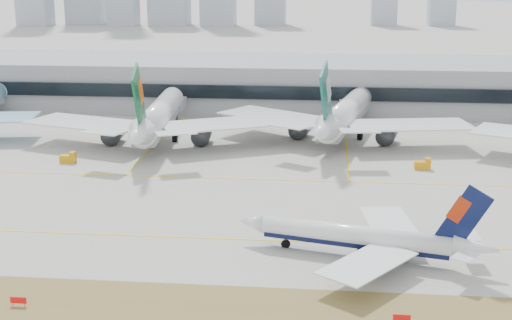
# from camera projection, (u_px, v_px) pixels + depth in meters

# --- Properties ---
(ground) EXTENTS (3000.00, 3000.00, 0.00)m
(ground) POSITION_uv_depth(u_px,v_px,m) (201.00, 227.00, 123.46)
(ground) COLOR #9B9891
(ground) RESTS_ON ground
(taxiing_airliner) EXTENTS (40.01, 34.18, 13.63)m
(taxiing_airliner) POSITION_uv_depth(u_px,v_px,m) (364.00, 238.00, 109.54)
(taxiing_airliner) COLOR white
(taxiing_airliner) RESTS_ON ground
(widebody_eva) EXTENTS (67.39, 66.06, 24.07)m
(widebody_eva) POSITION_uv_depth(u_px,v_px,m) (158.00, 118.00, 182.44)
(widebody_eva) COLOR white
(widebody_eva) RESTS_ON ground
(widebody_cathay) EXTENTS (65.89, 65.49, 24.01)m
(widebody_cathay) POSITION_uv_depth(u_px,v_px,m) (344.00, 116.00, 185.59)
(widebody_cathay) COLOR white
(widebody_cathay) RESTS_ON ground
(terminal) EXTENTS (280.00, 43.10, 15.00)m
(terminal) POSITION_uv_depth(u_px,v_px,m) (262.00, 83.00, 231.88)
(terminal) COLOR gray
(terminal) RESTS_ON ground
(hold_sign_left) EXTENTS (2.20, 0.15, 1.35)m
(hold_sign_left) POSITION_uv_depth(u_px,v_px,m) (18.00, 300.00, 94.28)
(hold_sign_left) COLOR red
(hold_sign_left) RESTS_ON ground
(hold_sign_right) EXTENTS (2.20, 0.15, 1.35)m
(hold_sign_right) POSITION_uv_depth(u_px,v_px,m) (402.00, 318.00, 89.49)
(hold_sign_right) COLOR red
(hold_sign_right) RESTS_ON ground
(gse_c) EXTENTS (3.55, 2.00, 2.60)m
(gse_c) POSITION_uv_depth(u_px,v_px,m) (423.00, 165.00, 159.03)
(gse_c) COLOR orange
(gse_c) RESTS_ON ground
(gse_b) EXTENTS (3.55, 2.00, 2.60)m
(gse_b) POSITION_uv_depth(u_px,v_px,m) (69.00, 158.00, 164.42)
(gse_b) COLOR orange
(gse_b) RESTS_ON ground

